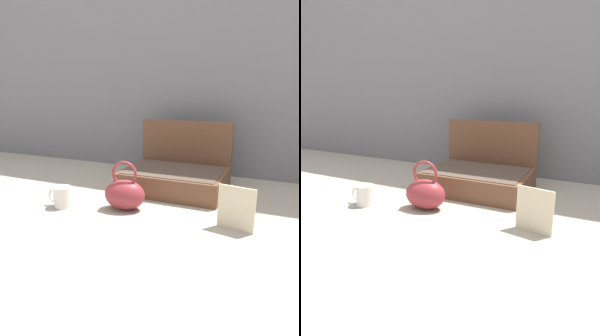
% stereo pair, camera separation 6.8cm
% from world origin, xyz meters
% --- Properties ---
extents(ground_plane, '(6.00, 6.00, 0.00)m').
position_xyz_m(ground_plane, '(0.00, 0.00, 0.00)').
color(ground_plane, '#9E9384').
extents(back_wall, '(3.20, 0.06, 1.40)m').
position_xyz_m(back_wall, '(0.00, 0.58, 0.70)').
color(back_wall, slate).
rests_on(back_wall, ground_plane).
extents(open_suitcase, '(0.45, 0.34, 0.30)m').
position_xyz_m(open_suitcase, '(0.05, 0.24, 0.07)').
color(open_suitcase, brown).
rests_on(open_suitcase, ground_plane).
extents(teal_pouch_handbag, '(0.17, 0.12, 0.19)m').
position_xyz_m(teal_pouch_handbag, '(-0.05, -0.08, 0.06)').
color(teal_pouch_handbag, maroon).
rests_on(teal_pouch_handbag, ground_plane).
extents(coffee_mug, '(0.10, 0.07, 0.08)m').
position_xyz_m(coffee_mug, '(-0.29, -0.16, 0.04)').
color(coffee_mug, silver).
rests_on(coffee_mug, ground_plane).
extents(info_card_left, '(0.12, 0.03, 0.15)m').
position_xyz_m(info_card_left, '(0.37, -0.10, 0.08)').
color(info_card_left, beige).
rests_on(info_card_left, ground_plane).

